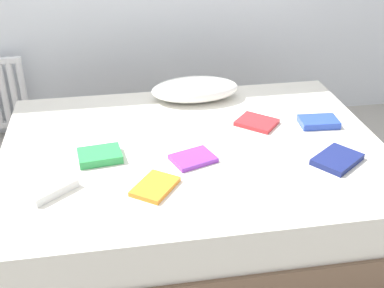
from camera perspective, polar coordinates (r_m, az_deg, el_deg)
name	(u,v)px	position (r m, az deg, el deg)	size (l,w,h in m)	color
ground_plane	(193,222)	(2.83, 0.17, -8.98)	(8.00, 8.00, 0.00)	#9E998E
bed	(194,186)	(2.69, 0.18, -4.85)	(2.00, 1.50, 0.50)	brown
pillow	(195,89)	(3.04, 0.36, 6.34)	(0.54, 0.27, 0.14)	white
textbook_blue	(319,122)	(2.84, 14.39, 2.49)	(0.21, 0.14, 0.04)	#2847B7
textbook_green	(100,156)	(2.47, -10.59, -1.32)	(0.21, 0.16, 0.04)	green
textbook_white	(47,186)	(2.29, -16.39, -4.65)	(0.22, 0.17, 0.04)	white
textbook_orange	(155,187)	(2.22, -4.29, -4.92)	(0.21, 0.15, 0.02)	orange
textbook_red	(257,122)	(2.78, 7.48, 2.49)	(0.21, 0.17, 0.02)	red
textbook_navy	(337,159)	(2.51, 16.41, -1.71)	(0.23, 0.17, 0.03)	navy
textbook_purple	(193,158)	(2.42, 0.12, -1.68)	(0.20, 0.15, 0.02)	purple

